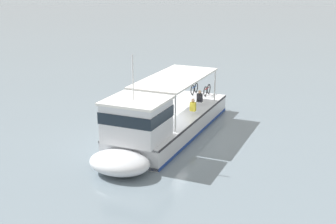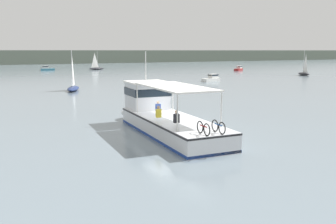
{
  "view_description": "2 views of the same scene",
  "coord_description": "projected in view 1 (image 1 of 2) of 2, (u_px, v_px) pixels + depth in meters",
  "views": [
    {
      "loc": [
        -8.24,
        22.16,
        8.88
      ],
      "look_at": [
        -0.09,
        -0.64,
        1.4
      ],
      "focal_mm": 48.16,
      "sensor_mm": 36.0,
      "label": 1
    },
    {
      "loc": [
        -11.0,
        -21.41,
        5.37
      ],
      "look_at": [
        -0.09,
        -0.64,
        1.4
      ],
      "focal_mm": 38.87,
      "sensor_mm": 36.0,
      "label": 2
    }
  ],
  "objects": [
    {
      "name": "ferry_main",
      "position": [
        161.0,
        124.0,
        24.57
      ],
      "size": [
        4.17,
        12.98,
        5.32
      ],
      "color": "silver",
      "rests_on": "ground"
    },
    {
      "name": "ground_plane",
      "position": [
        163.0,
        139.0,
        25.21
      ],
      "size": [
        400.0,
        400.0,
        0.0
      ],
      "primitive_type": "plane",
      "color": "slate"
    }
  ]
}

